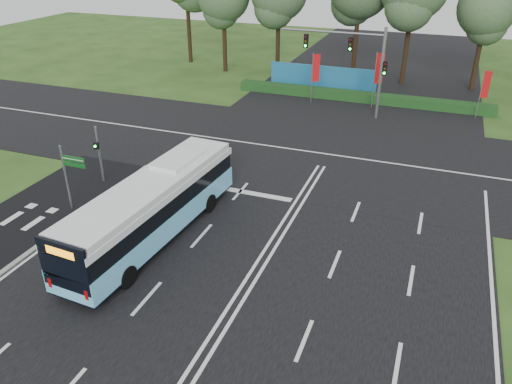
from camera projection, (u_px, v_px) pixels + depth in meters
ground at (265, 250)px, 23.29m from camera, size 120.00×120.00×0.00m
road_main at (265, 250)px, 23.28m from camera, size 20.00×120.00×0.04m
road_cross at (326, 154)px, 33.22m from camera, size 120.00×14.00×0.05m
bike_path at (8, 231)px, 24.69m from camera, size 5.00×18.00×0.06m
kerb_strip at (46, 240)px, 23.93m from camera, size 0.25×18.00×0.12m
city_bus at (153, 207)px, 23.47m from camera, size 3.18×11.68×3.31m
pedestrian_signal at (99, 153)px, 28.70m from camera, size 0.32×0.42×3.47m
street_sign at (70, 170)px, 25.55m from camera, size 1.43×0.11×3.66m
banner_flag_left at (315, 71)px, 41.88m from camera, size 0.62×0.20×4.28m
banner_flag_mid at (378, 72)px, 40.62m from camera, size 0.67×0.22×4.65m
banner_flag_right at (485, 87)px, 38.37m from camera, size 0.57×0.10×3.89m
traffic_light_gantry at (359, 57)px, 38.05m from camera, size 8.41×0.28×7.00m
hedge at (360, 97)px, 43.41m from camera, size 22.00×1.20×0.80m
blue_hoarding at (323, 78)px, 46.40m from camera, size 10.00×0.30×2.20m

